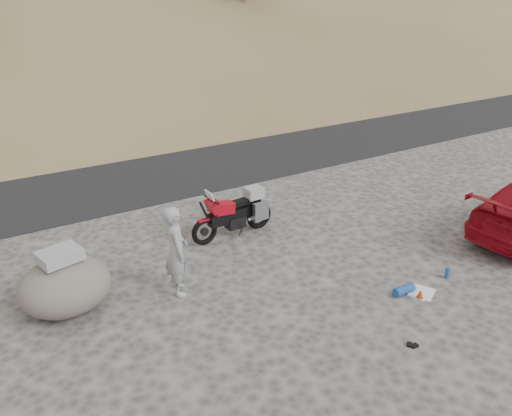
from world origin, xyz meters
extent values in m
plane|color=#3F3C3A|center=(0.00, 0.00, 0.00)|extent=(140.00, 140.00, 0.00)
cube|color=black|center=(0.00, 9.00, 0.00)|extent=(120.00, 7.00, 0.05)
torus|color=black|center=(-0.58, 2.77, 0.33)|extent=(0.66, 0.16, 0.65)
cylinder|color=black|center=(-0.58, 2.77, 0.33)|extent=(0.20, 0.07, 0.20)
torus|color=black|center=(0.95, 2.87, 0.33)|extent=(0.70, 0.18, 0.69)
cylinder|color=black|center=(0.95, 2.87, 0.33)|extent=(0.22, 0.09, 0.22)
cylinder|color=black|center=(-0.50, 2.78, 0.69)|extent=(0.37, 0.08, 0.80)
cylinder|color=black|center=(-0.36, 2.79, 1.07)|extent=(0.08, 0.61, 0.04)
cube|color=black|center=(0.16, 2.82, 0.54)|extent=(1.20, 0.31, 0.30)
cube|color=black|center=(0.26, 2.83, 0.35)|extent=(0.46, 0.32, 0.28)
cube|color=maroon|center=(-0.06, 2.81, 0.79)|extent=(0.54, 0.33, 0.31)
cube|color=maroon|center=(-0.33, 2.79, 0.91)|extent=(0.32, 0.35, 0.35)
cube|color=silver|center=(-0.40, 2.79, 1.17)|extent=(0.13, 0.30, 0.25)
cube|color=black|center=(0.41, 2.84, 0.81)|extent=(0.56, 0.25, 0.12)
cube|color=black|center=(0.78, 2.86, 0.77)|extent=(0.36, 0.20, 0.10)
cube|color=#A4A4A9|center=(0.84, 2.61, 0.57)|extent=(0.40, 0.14, 0.44)
cube|color=#A4A4A9|center=(0.81, 3.12, 0.57)|extent=(0.40, 0.14, 0.44)
cube|color=gray|center=(0.80, 2.86, 0.97)|extent=(0.43, 0.36, 0.26)
cube|color=maroon|center=(-0.58, 2.77, 0.62)|extent=(0.30, 0.14, 0.04)
cylinder|color=black|center=(0.32, 2.65, 0.18)|extent=(0.04, 0.21, 0.36)
cylinder|color=#A4A4A9|center=(0.76, 2.72, 0.39)|extent=(0.46, 0.12, 0.13)
imported|color=gray|center=(-1.87, 1.29, 0.00)|extent=(0.58, 0.74, 1.81)
ellipsoid|color=#59534D|center=(-3.85, 1.75, 0.53)|extent=(1.66, 1.43, 1.06)
cube|color=gray|center=(-3.85, 1.75, 1.15)|extent=(0.75, 0.64, 0.18)
cube|color=white|center=(2.14, -1.24, 0.01)|extent=(0.63, 0.61, 0.02)
cylinder|color=#17448F|center=(1.81, -1.08, 0.09)|extent=(0.45, 0.19, 0.18)
cylinder|color=#17448F|center=(2.99, -1.12, 0.11)|extent=(0.10, 0.10, 0.23)
cone|color=#AF2F0B|center=(1.96, -1.34, 0.09)|extent=(0.18, 0.18, 0.19)
cube|color=black|center=(0.79, -2.27, 0.02)|extent=(0.13, 0.10, 0.03)
cube|color=black|center=(0.74, -2.21, 0.02)|extent=(0.14, 0.13, 0.04)
cube|color=#8DC0DB|center=(2.01, -1.32, 0.01)|extent=(0.34, 0.30, 0.01)
camera|label=1|loc=(-4.91, -6.53, 5.45)|focal=35.00mm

